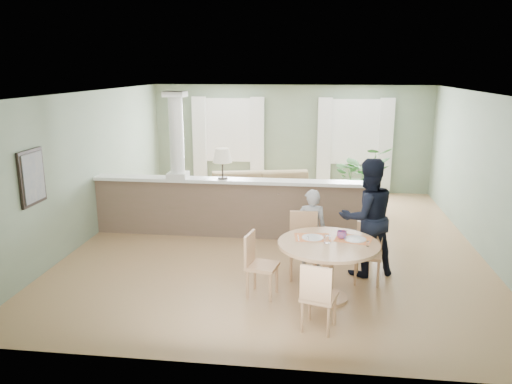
# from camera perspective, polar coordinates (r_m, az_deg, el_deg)

# --- Properties ---
(ground) EXTENTS (8.00, 8.00, 0.00)m
(ground) POSITION_cam_1_polar(r_m,az_deg,el_deg) (9.25, 2.48, -5.65)
(ground) COLOR #A57C57
(ground) RESTS_ON ground
(room_shell) EXTENTS (7.02, 8.02, 2.71)m
(room_shell) POSITION_cam_1_polar(r_m,az_deg,el_deg) (9.43, 2.73, 6.08)
(room_shell) COLOR gray
(room_shell) RESTS_ON ground
(pony_wall) EXTENTS (5.32, 0.38, 2.70)m
(pony_wall) POSITION_cam_1_polar(r_m,az_deg,el_deg) (9.35, -3.40, -0.90)
(pony_wall) COLOR brown
(pony_wall) RESTS_ON ground
(sofa) EXTENTS (3.03, 1.68, 0.84)m
(sofa) POSITION_cam_1_polar(r_m,az_deg,el_deg) (11.04, 0.69, -0.10)
(sofa) COLOR olive
(sofa) RESTS_ON ground
(houseplant) EXTENTS (1.67, 1.60, 1.44)m
(houseplant) POSITION_cam_1_polar(r_m,az_deg,el_deg) (11.42, 11.80, 1.64)
(houseplant) COLOR #2F6327
(houseplant) RESTS_ON ground
(dining_table) EXTENTS (1.37, 1.37, 0.94)m
(dining_table) POSITION_cam_1_polar(r_m,az_deg,el_deg) (6.87, 8.29, -7.04)
(dining_table) COLOR tan
(dining_table) RESTS_ON ground
(chair_far_boy) EXTENTS (0.47, 0.47, 0.99)m
(chair_far_boy) POSITION_cam_1_polar(r_m,az_deg,el_deg) (7.66, 5.43, -5.64)
(chair_far_boy) COLOR tan
(chair_far_boy) RESTS_ON ground
(chair_far_man) EXTENTS (0.45, 0.45, 0.89)m
(chair_far_man) POSITION_cam_1_polar(r_m,az_deg,el_deg) (7.63, 12.74, -6.44)
(chair_far_man) COLOR tan
(chair_far_man) RESTS_ON ground
(chair_near) EXTENTS (0.49, 0.49, 0.88)m
(chair_near) POSITION_cam_1_polar(r_m,az_deg,el_deg) (6.11, 7.08, -11.53)
(chair_near) COLOR tan
(chair_near) RESTS_ON ground
(chair_side) EXTENTS (0.48, 0.48, 0.90)m
(chair_side) POSITION_cam_1_polar(r_m,az_deg,el_deg) (6.99, 0.16, -7.94)
(chair_side) COLOR tan
(chair_side) RESTS_ON ground
(child_person) EXTENTS (0.49, 0.34, 1.30)m
(child_person) POSITION_cam_1_polar(r_m,az_deg,el_deg) (7.86, 6.32, -4.31)
(child_person) COLOR #949499
(child_person) RESTS_ON ground
(man_person) EXTENTS (1.07, 0.96, 1.82)m
(man_person) POSITION_cam_1_polar(r_m,az_deg,el_deg) (7.75, 12.58, -2.84)
(man_person) COLOR black
(man_person) RESTS_ON ground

